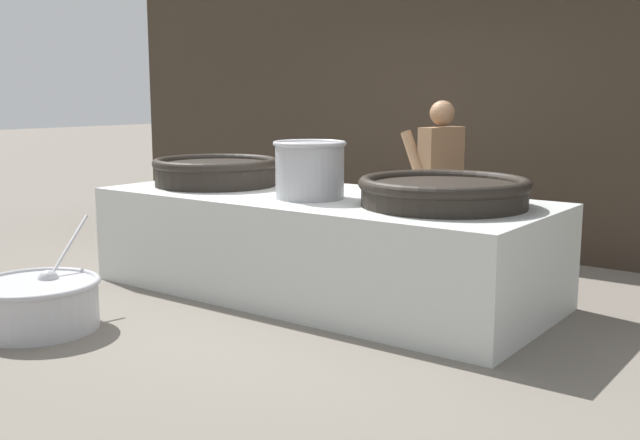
# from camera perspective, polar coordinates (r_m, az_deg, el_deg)

# --- Properties ---
(ground_plane) EXTENTS (60.00, 60.00, 0.00)m
(ground_plane) POSITION_cam_1_polar(r_m,az_deg,el_deg) (6.44, 0.00, -5.56)
(ground_plane) COLOR slate
(back_wall) EXTENTS (9.69, 0.24, 3.44)m
(back_wall) POSITION_cam_1_polar(r_m,az_deg,el_deg) (8.37, 10.43, 9.67)
(back_wall) COLOR #382D23
(back_wall) RESTS_ON ground_plane
(hearth_platform) EXTENTS (3.87, 1.63, 0.84)m
(hearth_platform) POSITION_cam_1_polar(r_m,az_deg,el_deg) (6.34, 0.00, -1.88)
(hearth_platform) COLOR silver
(hearth_platform) RESTS_ON ground_plane
(giant_wok_near) EXTENTS (1.17, 1.17, 0.25)m
(giant_wok_near) POSITION_cam_1_polar(r_m,az_deg,el_deg) (7.03, -7.93, 3.76)
(giant_wok_near) COLOR black
(giant_wok_near) RESTS_ON hearth_platform
(giant_wok_far) EXTENTS (1.30, 1.30, 0.22)m
(giant_wok_far) POSITION_cam_1_polar(r_m,az_deg,el_deg) (5.71, 9.42, 2.21)
(giant_wok_far) COLOR black
(giant_wok_far) RESTS_ON hearth_platform
(stock_pot) EXTENTS (0.60, 0.60, 0.47)m
(stock_pot) POSITION_cam_1_polar(r_m,az_deg,el_deg) (6.07, -0.79, 3.95)
(stock_pot) COLOR #9E9EA3
(stock_pot) RESTS_ON hearth_platform
(cook) EXTENTS (0.43, 0.63, 1.63)m
(cook) POSITION_cam_1_polar(r_m,az_deg,el_deg) (6.91, 9.11, 2.79)
(cook) COLOR #8C6647
(cook) RESTS_ON ground_plane
(prep_bowl_vegetables) EXTENTS (0.90, 1.11, 0.73)m
(prep_bowl_vegetables) POSITION_cam_1_polar(r_m,az_deg,el_deg) (5.79, -20.73, -5.88)
(prep_bowl_vegetables) COLOR #B7B7BC
(prep_bowl_vegetables) RESTS_ON ground_plane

